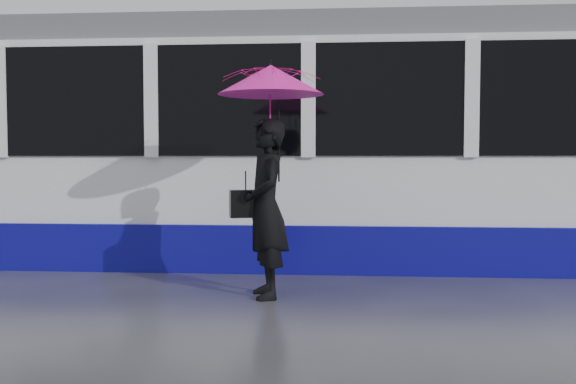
{
  "coord_description": "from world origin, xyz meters",
  "views": [
    {
      "loc": [
        1.24,
        -6.76,
        1.47
      ],
      "look_at": [
        0.69,
        0.21,
        1.1
      ],
      "focal_mm": 40.0,
      "sensor_mm": 36.0,
      "label": 1
    }
  ],
  "objects": [
    {
      "name": "rails",
      "position": [
        0.0,
        2.5,
        0.01
      ],
      "size": [
        34.0,
        1.51,
        0.02
      ],
      "color": "#3F3D38",
      "rests_on": "ground"
    },
    {
      "name": "handbag",
      "position": [
        0.26,
        -0.07,
        0.99
      ],
      "size": [
        0.37,
        0.24,
        0.47
      ],
      "rotation": [
        0.0,
        0.0,
        0.3
      ],
      "color": "black",
      "rests_on": "ground"
    },
    {
      "name": "tram",
      "position": [
        -2.64,
        2.5,
        1.64
      ],
      "size": [
        26.0,
        2.56,
        3.35
      ],
      "color": "white",
      "rests_on": "ground"
    },
    {
      "name": "umbrella",
      "position": [
        0.53,
        -0.09,
        2.07
      ],
      "size": [
        1.39,
        1.39,
        1.27
      ],
      "rotation": [
        0.0,
        0.0,
        0.3
      ],
      "color": "#F91594",
      "rests_on": "ground"
    },
    {
      "name": "woman",
      "position": [
        0.48,
        -0.09,
        0.94
      ],
      "size": [
        0.63,
        0.79,
        1.89
      ],
      "primitive_type": "imported",
      "rotation": [
        0.0,
        0.0,
        -1.27
      ],
      "color": "black",
      "rests_on": "ground"
    },
    {
      "name": "ground",
      "position": [
        0.0,
        0.0,
        0.0
      ],
      "size": [
        90.0,
        90.0,
        0.0
      ],
      "primitive_type": "plane",
      "color": "#29282D",
      "rests_on": "ground"
    }
  ]
}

